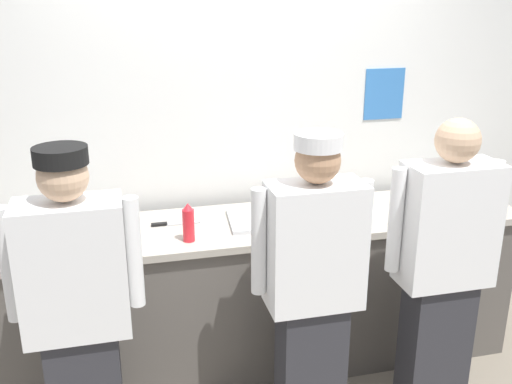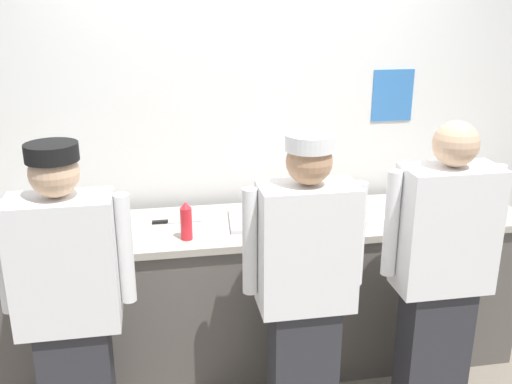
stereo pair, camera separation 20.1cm
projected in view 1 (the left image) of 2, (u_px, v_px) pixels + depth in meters
wall_back at (239, 114)px, 3.57m from camera, size 4.90×0.11×2.93m
prep_counter at (257, 294)px, 3.49m from camera, size 3.13×0.64×0.93m
chef_near_left at (78, 313)px, 2.54m from camera, size 0.58×0.24×1.60m
chef_center at (313, 287)px, 2.77m from camera, size 0.58×0.24×1.59m
chef_far_right at (443, 268)px, 2.94m from camera, size 0.60×0.24×1.62m
plate_stack_front at (446, 196)px, 3.68m from camera, size 0.23×0.23×0.05m
plate_stack_rear at (367, 215)px, 3.36m from camera, size 0.23×0.23×0.05m
mixing_bowl_steel at (78, 231)px, 3.02m from camera, size 0.34×0.34×0.14m
sheet_tray at (274, 219)px, 3.34m from camera, size 0.55×0.40×0.02m
squeeze_bottle_primary at (330, 191)px, 3.53m from camera, size 0.05×0.05×0.21m
squeeze_bottle_secondary at (188, 223)px, 3.04m from camera, size 0.06×0.06×0.21m
ramekin_red_sauce at (333, 222)px, 3.26m from camera, size 0.10×0.10×0.05m
ramekin_yellow_sauce at (330, 211)px, 3.43m from camera, size 0.09×0.09×0.04m
ramekin_green_sauce at (431, 211)px, 3.41m from camera, size 0.08×0.08×0.05m
deli_cup at (22, 238)px, 2.99m from camera, size 0.09×0.09×0.10m
chefs_knife at (172, 224)px, 3.29m from camera, size 0.28×0.03×0.02m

